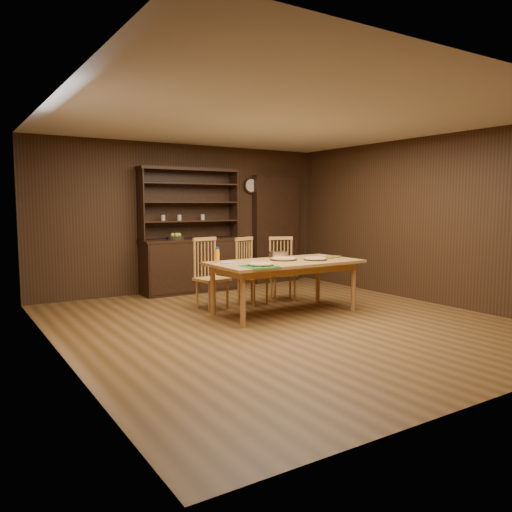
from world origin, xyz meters
TOP-DOWN VIEW (x-y plane):
  - floor at (0.00, 0.00)m, footprint 6.00×6.00m
  - room_shell at (0.00, 0.00)m, footprint 6.00×6.00m
  - china_hutch at (-0.00, 2.75)m, footprint 1.84×0.52m
  - doorway at (1.90, 2.90)m, footprint 1.00×0.18m
  - wall_clock at (1.35, 2.96)m, footprint 0.30×0.05m
  - dining_table at (0.35, 0.44)m, footprint 2.13×1.06m
  - chair_left at (-0.39, 1.34)m, footprint 0.49×0.48m
  - chair_center at (0.29, 1.30)m, footprint 0.53×0.52m
  - chair_right at (0.94, 1.34)m, footprint 0.54×0.53m
  - pizza_left at (-0.23, 0.18)m, footprint 0.35×0.35m
  - pizza_right at (0.79, 0.30)m, footprint 0.34×0.34m
  - pizza_center at (0.40, 0.54)m, footprint 0.39×0.39m
  - cooling_rack at (-0.30, 0.09)m, footprint 0.51×0.51m
  - plate_left at (-0.44, 0.65)m, footprint 0.24×0.24m
  - plate_right at (1.21, 0.56)m, footprint 0.25×0.25m
  - foil_dish at (0.50, 0.80)m, footprint 0.28×0.23m
  - juice_bottle at (-0.53, 0.81)m, footprint 0.06×0.06m
  - pot_holder_a at (1.26, 0.46)m, footprint 0.30×0.30m
  - pot_holder_b at (1.08, 0.42)m, footprint 0.28×0.28m
  - fruit_bowl at (-0.33, 2.69)m, footprint 0.30×0.30m

SIDE VIEW (x-z plane):
  - floor at x=0.00m, z-range 0.00..0.00m
  - chair_right at x=0.94m, z-range 0.03..1.05m
  - chair_center at x=0.29m, z-range 0.03..1.07m
  - chair_left at x=-0.39m, z-range 0.03..1.09m
  - china_hutch at x=0.00m, z-range -0.49..1.68m
  - dining_table at x=0.35m, z-range 0.31..1.06m
  - pot_holder_a at x=1.26m, z-range 0.75..0.77m
  - pot_holder_b at x=1.08m, z-range 0.75..0.77m
  - plate_right at x=1.21m, z-range 0.75..0.77m
  - plate_left at x=-0.44m, z-range 0.75..0.77m
  - cooling_rack at x=-0.30m, z-range 0.75..0.77m
  - pizza_center at x=0.40m, z-range 0.75..0.79m
  - pizza_left at x=-0.23m, z-range 0.75..0.79m
  - pizza_right at x=0.79m, z-range 0.75..0.79m
  - foil_dish at x=0.50m, z-range 0.75..0.85m
  - juice_bottle at x=-0.53m, z-range 0.74..0.95m
  - fruit_bowl at x=-0.33m, z-range 0.92..1.04m
  - doorway at x=1.90m, z-range 0.00..2.10m
  - room_shell at x=0.00m, z-range -1.42..4.58m
  - wall_clock at x=1.35m, z-range 1.75..2.05m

